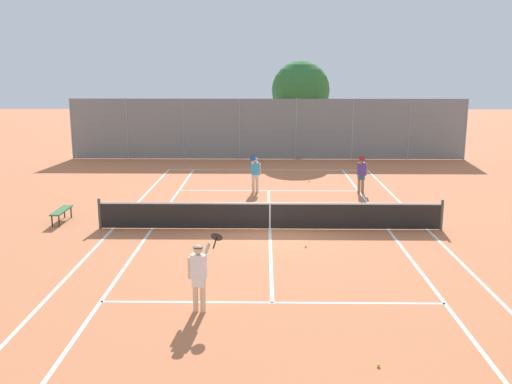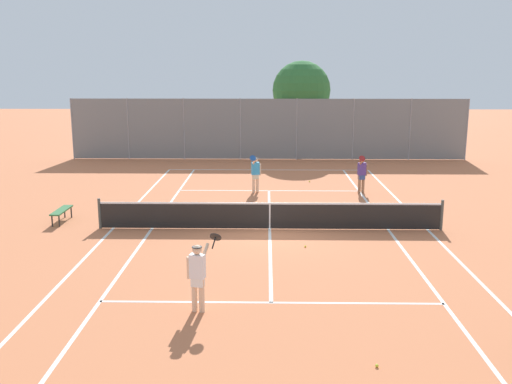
% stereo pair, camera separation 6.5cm
% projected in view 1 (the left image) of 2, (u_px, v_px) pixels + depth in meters
% --- Properties ---
extents(ground_plane, '(120.00, 120.00, 0.00)m').
position_uv_depth(ground_plane, '(270.00, 229.00, 19.91)').
color(ground_plane, '#C67047').
extents(court_line_markings, '(11.10, 23.90, 0.01)m').
position_uv_depth(court_line_markings, '(270.00, 229.00, 19.91)').
color(court_line_markings, silver).
rests_on(court_line_markings, ground).
extents(tennis_net, '(12.00, 0.10, 1.07)m').
position_uv_depth(tennis_net, '(270.00, 215.00, 19.80)').
color(tennis_net, '#474C47').
rests_on(tennis_net, ground).
extents(player_near_side, '(0.80, 0.71, 1.77)m').
position_uv_depth(player_near_side, '(199.00, 273.00, 12.98)').
color(player_near_side, beige).
rests_on(player_near_side, ground).
extents(player_far_left, '(0.51, 0.85, 1.77)m').
position_uv_depth(player_far_left, '(255.00, 172.00, 25.59)').
color(player_far_left, beige).
rests_on(player_far_left, ground).
extents(player_far_right, '(0.52, 0.85, 1.77)m').
position_uv_depth(player_far_right, '(361.00, 173.00, 25.50)').
color(player_far_right, '#936B4C').
rests_on(player_far_right, ground).
extents(loose_tennis_ball_0, '(0.07, 0.07, 0.07)m').
position_uv_depth(loose_tennis_ball_0, '(379.00, 365.00, 10.70)').
color(loose_tennis_ball_0, '#D1DB33').
rests_on(loose_tennis_ball_0, ground).
extents(loose_tennis_ball_1, '(0.07, 0.07, 0.07)m').
position_uv_depth(loose_tennis_ball_1, '(309.00, 181.00, 28.14)').
color(loose_tennis_ball_1, '#D1DB33').
rests_on(loose_tennis_ball_1, ground).
extents(loose_tennis_ball_2, '(0.07, 0.07, 0.07)m').
position_uv_depth(loose_tennis_ball_2, '(257.00, 218.00, 21.27)').
color(loose_tennis_ball_2, '#D1DB33').
rests_on(loose_tennis_ball_2, ground).
extents(loose_tennis_ball_3, '(0.07, 0.07, 0.07)m').
position_uv_depth(loose_tennis_ball_3, '(306.00, 246.00, 17.87)').
color(loose_tennis_ball_3, '#D1DB33').
rests_on(loose_tennis_ball_3, ground).
extents(courtside_bench, '(0.36, 1.50, 0.47)m').
position_uv_depth(courtside_bench, '(61.00, 211.00, 20.72)').
color(courtside_bench, '#2D6638').
rests_on(courtside_bench, ground).
extents(back_fence, '(24.24, 0.08, 3.72)m').
position_uv_depth(back_fence, '(268.00, 129.00, 34.84)').
color(back_fence, gray).
rests_on(back_fence, ground).
extents(tree_behind_left, '(3.67, 3.67, 5.98)m').
position_uv_depth(tree_behind_left, '(299.00, 92.00, 36.16)').
color(tree_behind_left, brown).
rests_on(tree_behind_left, ground).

